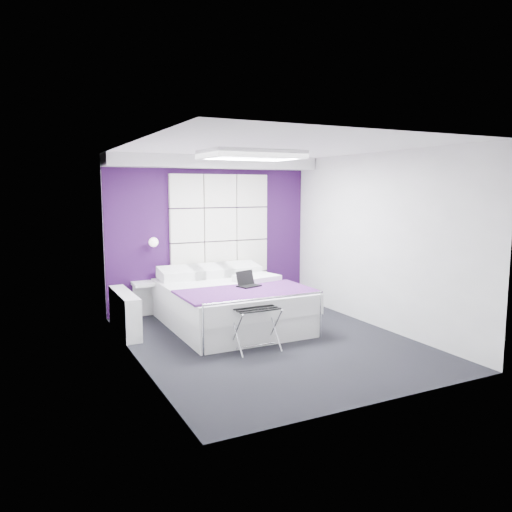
{
  "coord_description": "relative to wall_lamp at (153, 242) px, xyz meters",
  "views": [
    {
      "loc": [
        -3.11,
        -5.8,
        2.07
      ],
      "look_at": [
        -0.05,
        0.35,
        1.14
      ],
      "focal_mm": 35.0,
      "sensor_mm": 36.0,
      "label": 1
    }
  ],
  "objects": [
    {
      "name": "nightstand",
      "position": [
        -0.12,
        -0.04,
        -0.66
      ],
      "size": [
        0.46,
        0.36,
        0.05
      ],
      "primitive_type": "cube",
      "color": "white",
      "rests_on": "wall_back"
    },
    {
      "name": "floor",
      "position": [
        1.05,
        -2.06,
        -1.22
      ],
      "size": [
        4.4,
        4.4,
        0.0
      ],
      "primitive_type": "plane",
      "color": "black",
      "rests_on": "ground"
    },
    {
      "name": "headboard",
      "position": [
        1.2,
        0.08,
        -0.05
      ],
      "size": [
        1.8,
        0.08,
        2.3
      ],
      "primitive_type": null,
      "color": "silver",
      "rests_on": "wall_back"
    },
    {
      "name": "wall_right",
      "position": [
        2.85,
        -2.06,
        0.08
      ],
      "size": [
        0.0,
        4.4,
        4.4
      ],
      "primitive_type": "plane",
      "rotation": [
        1.57,
        0.0,
        -1.57
      ],
      "color": "silver",
      "rests_on": "floor"
    },
    {
      "name": "laptop",
      "position": [
        1.04,
        -1.36,
        -0.52
      ],
      "size": [
        0.32,
        0.23,
        0.23
      ],
      "rotation": [
        0.0,
        0.0,
        0.3
      ],
      "color": "black",
      "rests_on": "bed"
    },
    {
      "name": "wall_back",
      "position": [
        1.05,
        0.14,
        0.08
      ],
      "size": [
        3.6,
        0.0,
        3.6
      ],
      "primitive_type": "plane",
      "rotation": [
        1.57,
        0.0,
        0.0
      ],
      "color": "silver",
      "rests_on": "floor"
    },
    {
      "name": "soffit",
      "position": [
        1.05,
        -0.11,
        1.28
      ],
      "size": [
        3.58,
        0.5,
        0.2
      ],
      "primitive_type": "cube",
      "color": "white",
      "rests_on": "wall_back"
    },
    {
      "name": "bed",
      "position": [
        0.88,
        -1.06,
        -0.88
      ],
      "size": [
        1.89,
        2.29,
        0.79
      ],
      "color": "white",
      "rests_on": "floor"
    },
    {
      "name": "accent_wall",
      "position": [
        1.05,
        0.13,
        0.08
      ],
      "size": [
        3.58,
        0.02,
        2.58
      ],
      "primitive_type": "cube",
      "color": "#2F0E3F",
      "rests_on": "wall_back"
    },
    {
      "name": "radiator",
      "position": [
        -0.64,
        -0.76,
        -0.92
      ],
      "size": [
        0.22,
        1.2,
        0.6
      ],
      "primitive_type": "cube",
      "color": "white",
      "rests_on": "floor"
    },
    {
      "name": "ceiling",
      "position": [
        1.05,
        -2.06,
        1.38
      ],
      "size": [
        4.4,
        4.4,
        0.0
      ],
      "primitive_type": "plane",
      "rotation": [
        3.14,
        0.0,
        0.0
      ],
      "color": "white",
      "rests_on": "wall_back"
    },
    {
      "name": "wall_lamp",
      "position": [
        0.0,
        0.0,
        0.0
      ],
      "size": [
        0.15,
        0.15,
        0.15
      ],
      "primitive_type": "sphere",
      "color": "white",
      "rests_on": "wall_back"
    },
    {
      "name": "wall_left",
      "position": [
        -0.75,
        -2.06,
        0.08
      ],
      "size": [
        0.0,
        4.4,
        4.4
      ],
      "primitive_type": "plane",
      "rotation": [
        1.57,
        0.0,
        1.57
      ],
      "color": "silver",
      "rests_on": "floor"
    },
    {
      "name": "skylight",
      "position": [
        1.05,
        -1.46,
        1.33
      ],
      "size": [
        1.36,
        0.86,
        0.12
      ],
      "primitive_type": null,
      "color": "white",
      "rests_on": "ceiling"
    },
    {
      "name": "luggage_rack",
      "position": [
        0.7,
        -2.29,
        -0.94
      ],
      "size": [
        0.57,
        0.42,
        0.56
      ],
      "rotation": [
        0.0,
        0.0,
        -0.01
      ],
      "color": "silver",
      "rests_on": "floor"
    }
  ]
}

